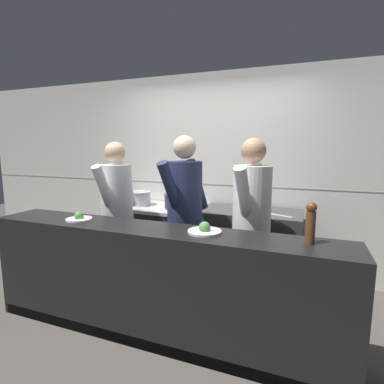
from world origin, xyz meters
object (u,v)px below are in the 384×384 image
Objects in this scene: plated_dish_appetiser at (205,230)px; mixing_bowl_steel at (255,207)px; stock_pot at (140,198)px; chef_line at (251,221)px; sauce_pot at (176,201)px; oven_range at (160,238)px; chef_head_cook at (117,210)px; pepper_mill at (311,222)px; chef_sous at (185,212)px; chefs_knife at (272,214)px; plated_dish_main at (79,218)px.

mixing_bowl_steel is at bearing 81.85° from plated_dish_appetiser.
chef_line is (1.62, -0.68, -0.01)m from stock_pot.
stock_pot is 0.98× the size of sauce_pot.
chef_line reaches higher than oven_range.
pepper_mill is at bearing -15.35° from chef_head_cook.
oven_range is at bearing -178.53° from mixing_bowl_steel.
chef_sous is at bearing -131.25° from mixing_bowl_steel.
chefs_knife is 1.29× the size of pepper_mill.
sauce_pot is 0.82× the size of chefs_knife.
pepper_mill is (2.12, -1.23, 0.16)m from stock_pot.
sauce_pot is (0.26, -0.03, 0.54)m from oven_range.
chef_line is at bearing 132.73° from pepper_mill.
plated_dish_appetiser is at bearing -50.04° from oven_range.
chef_line is at bearing -83.04° from mixing_bowl_steel.
oven_range is at bearing 161.47° from chef_line.
chef_line is (0.09, -0.73, 0.01)m from mixing_bowl_steel.
stock_pot is at bearing -176.88° from oven_range.
chefs_knife is 0.22× the size of chef_line.
oven_range is 0.64× the size of chef_sous.
plated_dish_main is 0.14× the size of chef_head_cook.
chefs_knife is 1.23m from pepper_mill.
plated_dish_main is 0.62m from chef_head_cook.
chef_head_cook is (-1.63, -0.58, 0.03)m from chefs_knife.
chef_line reaches higher than chefs_knife.
sauce_pot is 1.25m from chef_line.
plated_dish_appetiser reaches higher than sauce_pot.
stock_pot reaches higher than oven_range.
mixing_bowl_steel is at bearing 3.83° from sauce_pot.
chef_head_cook is (-1.42, -0.71, -0.01)m from mixing_bowl_steel.
pepper_mill is at bearing -64.95° from mixing_bowl_steel.
mixing_bowl_steel is at bearing 115.05° from pepper_mill.
mixing_bowl_steel is at bearing 64.69° from chef_sous.
plated_dish_main is 0.87× the size of plated_dish_appetiser.
mixing_bowl_steel is 0.17× the size of chef_line.
oven_range is 4.20× the size of plated_dish_appetiser.
sauce_pot is at bearing 142.47° from pepper_mill.
chef_sous is (-0.42, 0.60, -0.02)m from plated_dish_appetiser.
chef_sous is (-0.60, -0.69, 0.03)m from mixing_bowl_steel.
chef_sous is (-0.82, -0.56, 0.07)m from chefs_knife.
stock_pot is 0.18× the size of chef_head_cook.
chef_head_cook is 0.97× the size of chef_sous.
chefs_knife is at bearing 108.42° from pepper_mill.
plated_dish_appetiser is at bearing -106.81° from chef_line.
pepper_mill is 0.17× the size of chef_line.
chef_head_cook is at bearing -160.30° from chefs_knife.
oven_range is 2.94× the size of chefs_knife.
chef_head_cook reaches higher than oven_range.
chef_head_cook is at bearing -171.45° from chef_line.
chef_head_cook is at bearing -153.42° from mixing_bowl_steel.
pepper_mill is (1.57, -1.21, 0.16)m from sauce_pot.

